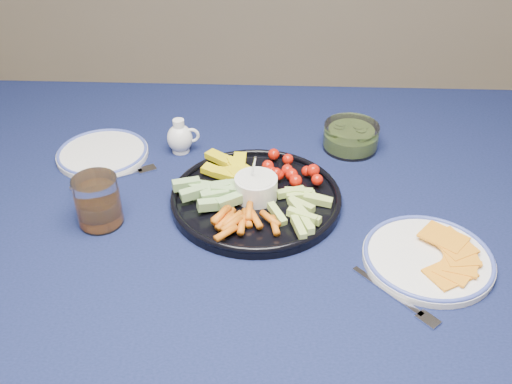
{
  "coord_description": "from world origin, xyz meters",
  "views": [
    {
      "loc": [
        0.11,
        -0.87,
        1.4
      ],
      "look_at": [
        0.07,
        0.01,
        0.77
      ],
      "focal_mm": 40.0,
      "sensor_mm": 36.0,
      "label": 1
    }
  ],
  "objects_px": {
    "crudite_platter": "(255,195)",
    "juice_tumbler": "(98,204)",
    "pickle_bowl": "(351,138)",
    "cheese_plate": "(428,256)",
    "dining_table": "(219,238)",
    "creamer_pitcher": "(180,138)",
    "side_plate_extra": "(103,153)"
  },
  "relations": [
    {
      "from": "dining_table",
      "to": "side_plate_extra",
      "type": "bearing_deg",
      "value": 148.83
    },
    {
      "from": "crudite_platter",
      "to": "pickle_bowl",
      "type": "height_order",
      "value": "crudite_platter"
    },
    {
      "from": "crudite_platter",
      "to": "juice_tumbler",
      "type": "bearing_deg",
      "value": -165.83
    },
    {
      "from": "crudite_platter",
      "to": "juice_tumbler",
      "type": "height_order",
      "value": "crudite_platter"
    },
    {
      "from": "dining_table",
      "to": "cheese_plate",
      "type": "bearing_deg",
      "value": -21.61
    },
    {
      "from": "dining_table",
      "to": "crudite_platter",
      "type": "bearing_deg",
      "value": 3.54
    },
    {
      "from": "pickle_bowl",
      "to": "crudite_platter",
      "type": "bearing_deg",
      "value": -133.03
    },
    {
      "from": "crudite_platter",
      "to": "cheese_plate",
      "type": "distance_m",
      "value": 0.33
    },
    {
      "from": "crudite_platter",
      "to": "cheese_plate",
      "type": "bearing_deg",
      "value": -26.8
    },
    {
      "from": "creamer_pitcher",
      "to": "juice_tumbler",
      "type": "height_order",
      "value": "juice_tumbler"
    },
    {
      "from": "dining_table",
      "to": "crudite_platter",
      "type": "xyz_separation_m",
      "value": [
        0.07,
        0.0,
        0.11
      ]
    },
    {
      "from": "cheese_plate",
      "to": "juice_tumbler",
      "type": "relative_size",
      "value": 2.29
    },
    {
      "from": "crudite_platter",
      "to": "cheese_plate",
      "type": "height_order",
      "value": "crudite_platter"
    },
    {
      "from": "juice_tumbler",
      "to": "side_plate_extra",
      "type": "xyz_separation_m",
      "value": [
        -0.06,
        0.23,
        -0.03
      ]
    },
    {
      "from": "dining_table",
      "to": "side_plate_extra",
      "type": "height_order",
      "value": "side_plate_extra"
    },
    {
      "from": "juice_tumbler",
      "to": "side_plate_extra",
      "type": "relative_size",
      "value": 0.49
    },
    {
      "from": "dining_table",
      "to": "creamer_pitcher",
      "type": "distance_m",
      "value": 0.25
    },
    {
      "from": "pickle_bowl",
      "to": "side_plate_extra",
      "type": "xyz_separation_m",
      "value": [
        -0.54,
        -0.06,
        -0.02
      ]
    },
    {
      "from": "cheese_plate",
      "to": "juice_tumbler",
      "type": "bearing_deg",
      "value": 172.06
    },
    {
      "from": "pickle_bowl",
      "to": "cheese_plate",
      "type": "height_order",
      "value": "pickle_bowl"
    },
    {
      "from": "cheese_plate",
      "to": "juice_tumbler",
      "type": "xyz_separation_m",
      "value": [
        -0.58,
        0.08,
        0.03
      ]
    },
    {
      "from": "juice_tumbler",
      "to": "pickle_bowl",
      "type": "bearing_deg",
      "value": 30.77
    },
    {
      "from": "dining_table",
      "to": "cheese_plate",
      "type": "distance_m",
      "value": 0.41
    },
    {
      "from": "side_plate_extra",
      "to": "creamer_pitcher",
      "type": "bearing_deg",
      "value": 9.81
    },
    {
      "from": "crudite_platter",
      "to": "creamer_pitcher",
      "type": "distance_m",
      "value": 0.25
    },
    {
      "from": "dining_table",
      "to": "creamer_pitcher",
      "type": "relative_size",
      "value": 21.6
    },
    {
      "from": "side_plate_extra",
      "to": "dining_table",
      "type": "bearing_deg",
      "value": -31.17
    },
    {
      "from": "crudite_platter",
      "to": "juice_tumbler",
      "type": "xyz_separation_m",
      "value": [
        -0.28,
        -0.07,
        0.02
      ]
    },
    {
      "from": "dining_table",
      "to": "creamer_pitcher",
      "type": "bearing_deg",
      "value": 117.61
    },
    {
      "from": "side_plate_extra",
      "to": "juice_tumbler",
      "type": "bearing_deg",
      "value": -75.67
    },
    {
      "from": "dining_table",
      "to": "pickle_bowl",
      "type": "relative_size",
      "value": 13.86
    },
    {
      "from": "pickle_bowl",
      "to": "creamer_pitcher",
      "type": "bearing_deg",
      "value": -175.33
    }
  ]
}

